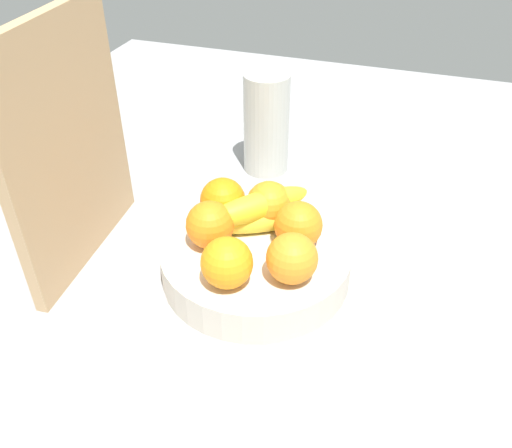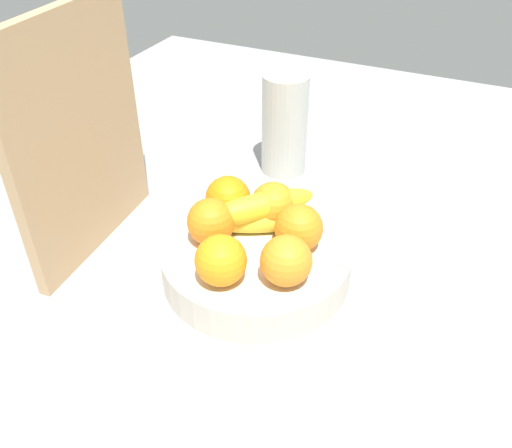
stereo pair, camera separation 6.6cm
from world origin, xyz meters
TOP-DOWN VIEW (x-y plane):
  - ground_plane at (0.00, 0.00)cm, footprint 180.00×140.00cm
  - fruit_bowl at (-0.87, -1.14)cm, footprint 27.50×27.50cm
  - orange_front_left at (-5.75, -7.68)cm, footprint 6.85×6.85cm
  - orange_front_right at (1.49, -6.60)cm, footprint 6.85×6.85cm
  - orange_center at (5.23, -1.11)cm, footprint 6.85×6.85cm
  - orange_back_left at (3.92, 5.70)cm, footprint 6.85×6.85cm
  - orange_back_right at (-2.37, 5.19)cm, footprint 6.85×6.85cm
  - orange_top_stack at (-9.24, -0.35)cm, footprint 6.85×6.85cm
  - banana_bunch at (2.90, -0.10)cm, footprint 15.19×16.86cm
  - cutting_board at (-3.65, 25.26)cm, footprint 28.06×3.83cm
  - thermos_tumbler at (28.93, 6.86)cm, footprint 8.42×8.42cm

SIDE VIEW (x-z plane):
  - ground_plane at x=0.00cm, z-range -3.00..0.00cm
  - fruit_bowl at x=-0.87cm, z-range 0.00..5.25cm
  - banana_bunch at x=2.90cm, z-range 5.25..11.45cm
  - orange_front_left at x=-5.75cm, z-range 5.25..12.10cm
  - orange_front_right at x=1.49cm, z-range 5.25..12.10cm
  - orange_center at x=5.23cm, z-range 5.25..12.10cm
  - orange_back_left at x=3.92cm, z-range 5.25..12.10cm
  - orange_back_right at x=-2.37cm, z-range 5.25..12.10cm
  - orange_top_stack at x=-9.24cm, z-range 5.25..12.10cm
  - thermos_tumbler at x=28.93cm, z-range 0.00..18.92cm
  - cutting_board at x=-3.65cm, z-range 0.00..36.00cm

